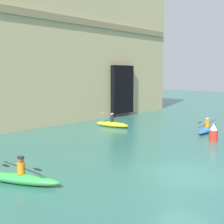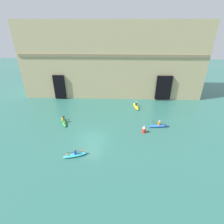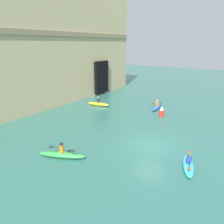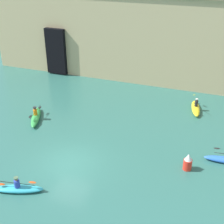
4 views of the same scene
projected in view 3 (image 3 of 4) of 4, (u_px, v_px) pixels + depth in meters
name	position (u px, v px, depth m)	size (l,w,h in m)	color
ground_plane	(150.00, 145.00, 17.67)	(120.00, 120.00, 0.00)	#2D665B
cliff_bluff	(23.00, 46.00, 27.00)	(37.50, 8.24, 15.30)	tan
kayak_green	(62.00, 154.00, 15.73)	(2.03, 3.43, 1.15)	green
kayak_blue	(157.00, 107.00, 27.56)	(3.38, 1.03, 1.11)	blue
kayak_cyan	(188.00, 165.00, 14.48)	(3.08, 1.63, 1.03)	#33B2C6
kayak_yellow	(98.00, 104.00, 28.85)	(1.23, 3.10, 1.24)	yellow
marker_buoy	(162.00, 112.00, 24.55)	(0.56, 0.56, 1.19)	red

